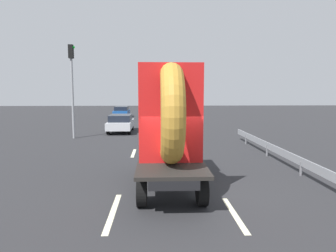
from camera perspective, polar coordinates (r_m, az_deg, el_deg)
name	(u,v)px	position (r m, az deg, el deg)	size (l,w,h in m)	color
ground_plane	(182,191)	(9.96, 2.59, -12.32)	(120.00, 120.00, 0.00)	#28282B
flatbed_truck	(169,132)	(10.22, 0.17, -1.10)	(2.02, 5.30, 4.06)	black
distant_sedan	(121,123)	(24.27, -8.97, 0.62)	(1.83, 4.28, 1.40)	black
traffic_light	(72,79)	(21.63, -17.78, 8.58)	(0.42, 0.36, 6.36)	gray
guardrail	(282,153)	(14.21, 20.85, -4.80)	(0.10, 14.05, 0.71)	gray
lane_dash_left_near	(113,212)	(8.51, -10.42, -15.76)	(2.71, 0.16, 0.01)	beige
lane_dash_left_far	(134,153)	(15.95, -6.56, -5.13)	(2.13, 0.16, 0.01)	beige
lane_dash_right_near	(234,214)	(8.43, 12.52, -16.05)	(2.34, 0.16, 0.01)	beige
lane_dash_right_far	(194,152)	(16.21, 4.98, -4.92)	(2.51, 0.16, 0.01)	beige
oncoming_car	(122,111)	(38.63, -8.80, 2.77)	(1.79, 4.17, 1.36)	black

